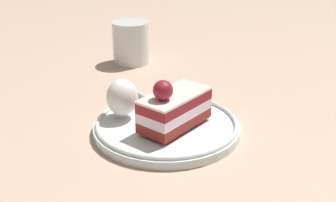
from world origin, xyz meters
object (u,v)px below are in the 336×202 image
whipped_cream_dollop (122,97)px  fork (148,98)px  cake_slice (174,108)px  dessert_plate (168,127)px  drink_glass_near (131,45)px

whipped_cream_dollop → fork: whipped_cream_dollop is taller
fork → cake_slice: bearing=76.3°
dessert_plate → cake_slice: 0.04m
dessert_plate → fork: size_ratio=1.62×
whipped_cream_dollop → dessert_plate: bearing=122.6°
whipped_cream_dollop → fork: size_ratio=0.42×
dessert_plate → whipped_cream_dollop: bearing=-57.4°
dessert_plate → fork: bearing=-105.7°
cake_slice → whipped_cream_dollop: size_ratio=2.12×
fork → dessert_plate: bearing=74.3°
dessert_plate → drink_glass_near: (-0.13, -0.27, 0.03)m
dessert_plate → fork: (-0.02, -0.08, 0.01)m
dessert_plate → whipped_cream_dollop: size_ratio=3.85×
whipped_cream_dollop → drink_glass_near: (-0.16, -0.22, -0.01)m
dessert_plate → fork: fork is taller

